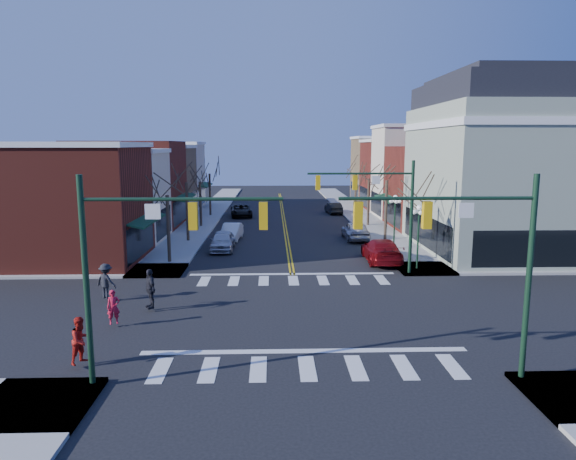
{
  "coord_description": "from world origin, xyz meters",
  "views": [
    {
      "loc": [
        -1.26,
        -23.96,
        8.12
      ],
      "look_at": [
        -0.27,
        8.1,
        2.8
      ],
      "focal_mm": 32.0,
      "sensor_mm": 36.0,
      "label": 1
    }
  ],
  "objects": [
    {
      "name": "bldg_left_brick_b",
      "position": [
        -15.5,
        27.5,
        4.25
      ],
      "size": [
        10.0,
        9.0,
        8.5
      ],
      "primitive_type": "cube",
      "color": "maroon",
      "rests_on": "ground"
    },
    {
      "name": "bldg_left_brick_a",
      "position": [
        -15.5,
        11.75,
        4.0
      ],
      "size": [
        10.0,
        8.5,
        8.0
      ],
      "primitive_type": "cube",
      "color": "maroon",
      "rests_on": "ground"
    },
    {
      "name": "bldg_right_brick_b",
      "position": [
        15.5,
        41.0,
        4.25
      ],
      "size": [
        10.0,
        8.0,
        8.5
      ],
      "primitive_type": "cube",
      "color": "maroon",
      "rests_on": "ground"
    },
    {
      "name": "car_left_near",
      "position": [
        -5.16,
        15.43,
        0.76
      ],
      "size": [
        1.8,
        4.44,
        1.51
      ],
      "primitive_type": "imported",
      "rotation": [
        0.0,
        0.0,
        0.0
      ],
      "color": "#B9B8BD",
      "rests_on": "ground"
    },
    {
      "name": "bldg_right_brick_a",
      "position": [
        15.5,
        25.75,
        4.0
      ],
      "size": [
        10.0,
        8.5,
        8.0
      ],
      "primitive_type": "cube",
      "color": "maroon",
      "rests_on": "ground"
    },
    {
      "name": "sidewalk_left",
      "position": [
        -8.75,
        20.0,
        0.07
      ],
      "size": [
        3.5,
        70.0,
        0.15
      ],
      "primitive_type": "cube",
      "color": "#9E9B93",
      "rests_on": "ground"
    },
    {
      "name": "car_left_mid",
      "position": [
        -4.8,
        19.95,
        0.7
      ],
      "size": [
        1.88,
        4.36,
        1.4
      ],
      "primitive_type": "imported",
      "rotation": [
        0.0,
        0.0,
        -0.1
      ],
      "color": "white",
      "rests_on": "ground"
    },
    {
      "name": "lamppost_midblock",
      "position": [
        8.2,
        15.0,
        2.96
      ],
      "size": [
        0.36,
        0.36,
        4.33
      ],
      "color": "#14331E",
      "rests_on": "ground"
    },
    {
      "name": "tree_left_b",
      "position": [
        -8.4,
        19.0,
        2.52
      ],
      "size": [
        0.24,
        0.24,
        5.04
      ],
      "primitive_type": "cylinder",
      "color": "#382B21",
      "rests_on": "ground"
    },
    {
      "name": "tree_left_d",
      "position": [
        -8.4,
        35.0,
        2.45
      ],
      "size": [
        0.24,
        0.24,
        4.9
      ],
      "primitive_type": "cylinder",
      "color": "#382B21",
      "rests_on": "ground"
    },
    {
      "name": "tree_left_c",
      "position": [
        -8.4,
        27.0,
        2.27
      ],
      "size": [
        0.24,
        0.24,
        4.55
      ],
      "primitive_type": "cylinder",
      "color": "#382B21",
      "rests_on": "ground"
    },
    {
      "name": "lamppost_corner",
      "position": [
        8.2,
        8.5,
        2.96
      ],
      "size": [
        0.36,
        0.36,
        4.33
      ],
      "color": "#14331E",
      "rests_on": "ground"
    },
    {
      "name": "car_right_far",
      "position": [
        6.07,
        36.8,
        0.67
      ],
      "size": [
        1.86,
        4.22,
        1.35
      ],
      "primitive_type": "imported",
      "rotation": [
        0.0,
        0.0,
        3.25
      ],
      "color": "black",
      "rests_on": "ground"
    },
    {
      "name": "victorian_corner",
      "position": [
        16.5,
        14.5,
        6.66
      ],
      "size": [
        12.25,
        14.25,
        13.3
      ],
      "color": "#929D88",
      "rests_on": "ground"
    },
    {
      "name": "traffic_mast_near_left",
      "position": [
        -5.55,
        -7.4,
        4.71
      ],
      "size": [
        6.6,
        0.28,
        7.2
      ],
      "color": "#14331E",
      "rests_on": "ground"
    },
    {
      "name": "sidewalk_right",
      "position": [
        8.75,
        20.0,
        0.07
      ],
      "size": [
        3.5,
        70.0,
        0.15
      ],
      "primitive_type": "cube",
      "color": "#9E9B93",
      "rests_on": "ground"
    },
    {
      "name": "car_right_mid",
      "position": [
        5.95,
        19.66,
        0.82
      ],
      "size": [
        2.06,
        4.88,
        1.65
      ],
      "primitive_type": "imported",
      "rotation": [
        0.0,
        0.0,
        3.16
      ],
      "color": "#B0B0B4",
      "rests_on": "ground"
    },
    {
      "name": "tree_right_c",
      "position": [
        8.4,
        27.0,
        2.42
      ],
      "size": [
        0.24,
        0.24,
        4.83
      ],
      "primitive_type": "cylinder",
      "color": "#382B21",
      "rests_on": "ground"
    },
    {
      "name": "car_left_far",
      "position": [
        -4.8,
        34.57,
        0.7
      ],
      "size": [
        2.8,
        5.23,
        1.4
      ],
      "primitive_type": "imported",
      "rotation": [
        0.0,
        0.0,
        0.1
      ],
      "color": "black",
      "rests_on": "ground"
    },
    {
      "name": "pedestrian_red_a",
      "position": [
        -8.42,
        -1.57,
        0.93
      ],
      "size": [
        0.67,
        0.55,
        1.56
      ],
      "primitive_type": "imported",
      "rotation": [
        0.0,
        0.0,
        0.36
      ],
      "color": "red",
      "rests_on": "sidewalk_left"
    },
    {
      "name": "tree_right_a",
      "position": [
        8.4,
        11.0,
        2.31
      ],
      "size": [
        0.24,
        0.24,
        4.62
      ],
      "primitive_type": "cylinder",
      "color": "#382B21",
      "rests_on": "ground"
    },
    {
      "name": "tree_right_d",
      "position": [
        8.4,
        35.0,
        2.48
      ],
      "size": [
        0.24,
        0.24,
        4.97
      ],
      "primitive_type": "cylinder",
      "color": "#382B21",
      "rests_on": "ground"
    },
    {
      "name": "pedestrian_red_b",
      "position": [
        -8.32,
        -5.79,
        1.03
      ],
      "size": [
        1.02,
        1.08,
        1.77
      ],
      "primitive_type": "imported",
      "rotation": [
        0.0,
        0.0,
        1.02
      ],
      "color": "#B41913",
      "rests_on": "sidewalk_left"
    },
    {
      "name": "tree_right_b",
      "position": [
        8.4,
        19.0,
        2.59
      ],
      "size": [
        0.24,
        0.24,
        5.18
      ],
      "primitive_type": "cylinder",
      "color": "#382B21",
      "rests_on": "ground"
    },
    {
      "name": "traffic_mast_near_right",
      "position": [
        5.55,
        -7.4,
        4.71
      ],
      "size": [
        6.6,
        0.28,
        7.2
      ],
      "color": "#14331E",
      "rests_on": "ground"
    },
    {
      "name": "pedestrian_dark_a",
      "position": [
        -7.3,
        0.68,
        1.14
      ],
      "size": [
        0.99,
        1.25,
        1.98
      ],
      "primitive_type": "imported",
      "rotation": [
        0.0,
        0.0,
        -1.06
      ],
      "color": "black",
      "rests_on": "sidewalk_left"
    },
    {
      "name": "tree_left_a",
      "position": [
        -8.4,
        11.0,
        2.38
      ],
      "size": [
        0.24,
        0.24,
        4.76
      ],
      "primitive_type": "cylinder",
      "color": "#382B21",
      "rests_on": "ground"
    },
    {
      "name": "bldg_right_tan",
      "position": [
        15.5,
        49.0,
        4.5
      ],
      "size": [
        10.0,
        8.0,
        9.0
      ],
      "primitive_type": "cube",
      "color": "#8E734E",
      "rests_on": "ground"
    },
    {
      "name": "ground",
      "position": [
        0.0,
        0.0,
        0.0
      ],
      "size": [
        160.0,
        160.0,
        0.0
      ],
      "primitive_type": "plane",
      "color": "black",
      "rests_on": "ground"
    },
    {
      "name": "traffic_mast_far_right",
      "position": [
        5.55,
        7.4,
        4.71
      ],
      "size": [
        6.6,
        0.28,
        7.2
      ],
      "color": "#14331E",
      "rests_on": "ground"
    },
    {
      "name": "bldg_right_stucco",
      "position": [
        15.5,
        33.5,
        5.0
      ],
      "size": [
        10.0,
        7.0,
        10.0
      ],
      "primitive_type": "cube",
      "color": "beige",
      "rests_on": "ground"
    },
    {
      "name": "bldg_left_stucco_a",
      "position": [
        -15.5,
        19.5,
        3.75
      ],
      "size": [
        10.0,
        7.0,
        7.5
      ],
      "primitive_type": "cube",
      "color": "beige",
      "rests_on": "ground"
    },
    {
      "name": "pedestrian_dark_b",
      "position": [
        -10.0,
        2.4,
        1.08
      ],
      "size": [
        1.38,
        1.14,
        1.86
      ],
      "primitive_type": "imported",
      "rotation": [
        0.0,
        0.0,
        2.69
      ],
      "color": "black",
      "rests_on": "sidewalk_left"
    },
    {
      "name": "car_right_near",
      "position": [
        6.4,
        11.09,
        0.81
      ],
      "size": [
        2.42,
        5.66,
        1.63
      ],
      "primitive_type": "imported",
      "rotation": [
        0.0,
        0.0,
        3.12
      ],
      "color": "maroon",
      "rests_on": "ground"
    },
    {
      "name": "bldg_left_stucco_b",
      "position": [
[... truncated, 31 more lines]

